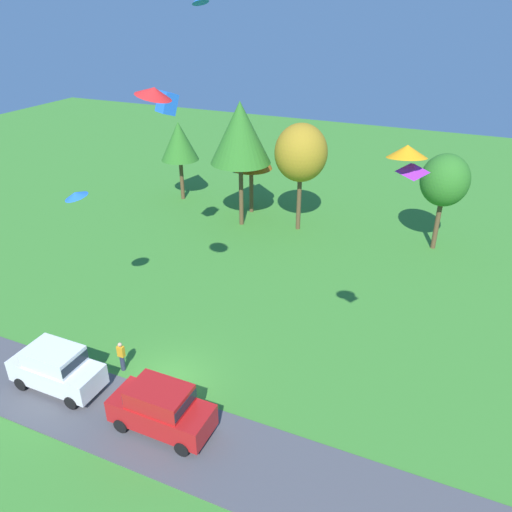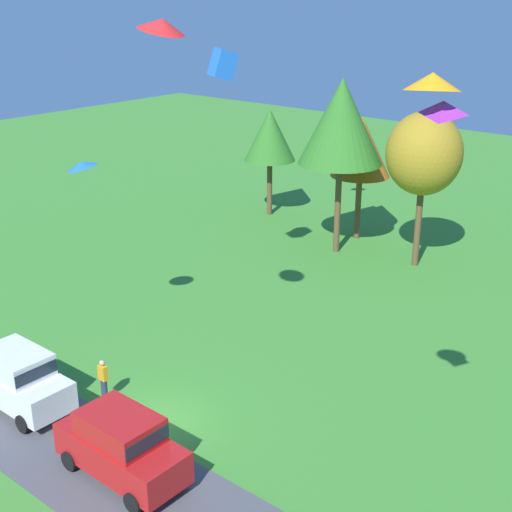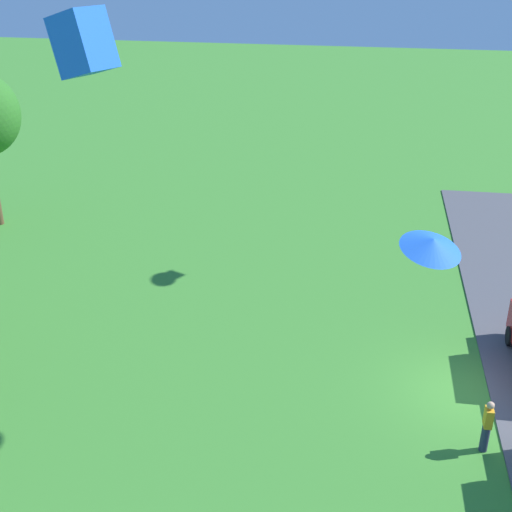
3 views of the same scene
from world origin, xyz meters
The scene contains 16 objects.
ground_plane centered at (0.00, 0.00, 0.00)m, with size 120.00×120.00×0.00m, color #3D842D.
pavement_strip centered at (0.00, -2.95, 0.03)m, with size 36.00×4.40×0.06m, color #4C4C51.
car_suv_by_flagpole centered at (-4.68, -2.51, 1.30)m, with size 4.60×2.05×2.28m.
car_suv_near_entrance centered at (1.45, -2.74, 1.30)m, with size 4.61×2.07×2.28m.
person_watching_sky centered at (-2.64, -0.19, 0.88)m, with size 0.36×0.24×1.71m.
tree_right_of_center centered at (-12.64, 22.30, 5.50)m, with size 3.44×3.44×7.26m.
tree_far_left centered at (-5.34, 21.98, 5.75)m, with size 3.60×3.60×7.60m.
tree_center_back centered at (-4.97, 19.11, 7.73)m, with size 4.82×4.82×10.17m.
tree_lone_near centered at (-0.29, 20.14, 6.39)m, with size 4.12×4.12×8.69m.
tree_left_of_center centered at (10.40, 20.94, 5.40)m, with size 3.48×3.48×7.35m.
kite_delta_mid_center centered at (-6.36, 2.39, 8.16)m, with size 1.24×1.24×0.26m, color blue.
kite_diamond_topmost centered at (10.22, -0.37, 12.47)m, with size 0.77×0.70×0.30m, color purple.
kite_box_over_trees centered at (-5.15, 9.56, 11.59)m, with size 0.88×0.88×1.23m, color blue.
kite_delta_trailing_tail centered at (-0.46, 1.61, 13.72)m, with size 1.53×1.53×0.40m, color red.
kite_delta_high_right centered at (9.97, -0.48, 13.00)m, with size 1.24×1.24×0.38m, color orange.
kite_delta_near_flag centered at (-6.21, 15.93, 16.96)m, with size 1.14×1.14×0.38m, color blue.
Camera 1 is at (11.75, -15.88, 17.17)m, focal length 35.00 mm.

